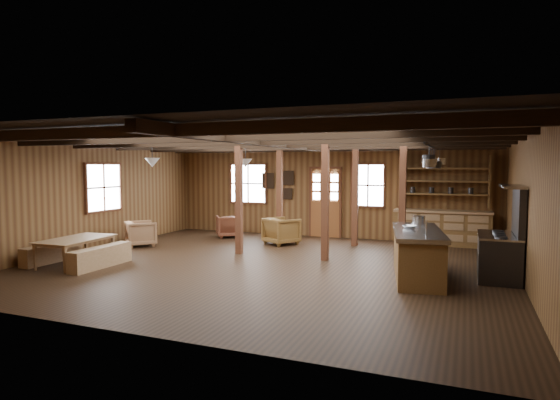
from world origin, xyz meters
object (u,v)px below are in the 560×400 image
commercial_range (502,248)px  armchair_c (141,233)px  dining_table (77,252)px  armchair_b (281,231)px  armchair_a (229,226)px  kitchen_island (417,253)px

commercial_range → armchair_c: (-8.83, 0.48, -0.26)m
dining_table → commercial_range: bearing=-80.5°
armchair_b → dining_table: bearing=84.5°
dining_table → armchair_c: armchair_c is taller
commercial_range → armchair_b: size_ratio=2.20×
commercial_range → armchair_a: 7.87m
armchair_c → armchair_b: bearing=-112.9°
armchair_a → armchair_c: size_ratio=0.98×
kitchen_island → armchair_c: bearing=162.7°
armchair_a → dining_table: bearing=39.5°
commercial_range → kitchen_island: bearing=-161.5°
dining_table → armchair_c: size_ratio=2.21×
commercial_range → armchair_b: commercial_range is taller
commercial_range → dining_table: commercial_range is taller
kitchen_island → armchair_a: (-5.84, 3.29, -0.14)m
kitchen_island → dining_table: kitchen_island is taller
armchair_c → dining_table: bearing=137.3°
kitchen_island → armchair_a: size_ratio=3.53×
dining_table → armchair_b: armchair_b is taller
armchair_b → armchair_c: size_ratio=1.09×
kitchen_island → armchair_b: bearing=135.8°
kitchen_island → dining_table: size_ratio=1.57×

